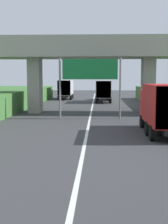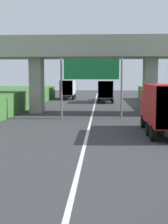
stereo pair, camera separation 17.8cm
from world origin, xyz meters
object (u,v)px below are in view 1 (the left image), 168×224
(car_orange, at_px, (103,95))
(truck_silver, at_px, (66,88))
(truck_red, at_px, (163,106))
(overhead_highway_sign, at_px, (90,74))
(truck_green, at_px, (103,90))

(car_orange, bearing_deg, truck_silver, 171.00)
(truck_red, relative_size, truck_silver, 1.00)
(overhead_highway_sign, height_order, truck_green, overhead_highway_sign)
(truck_green, height_order, truck_red, same)
(truck_green, relative_size, truck_silver, 1.00)
(overhead_highway_sign, relative_size, truck_red, 0.81)
(truck_red, height_order, car_orange, truck_red)
(truck_green, distance_m, truck_red, 28.08)
(overhead_highway_sign, relative_size, car_orange, 1.43)
(truck_green, height_order, truck_silver, same)
(truck_silver, bearing_deg, overhead_highway_sign, -79.26)
(truck_green, xyz_separation_m, car_orange, (0.05, 5.77, -1.08))
(truck_green, distance_m, car_orange, 5.86)
(truck_red, bearing_deg, car_orange, 96.05)
(car_orange, bearing_deg, truck_green, -90.47)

